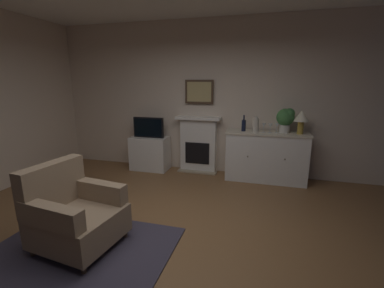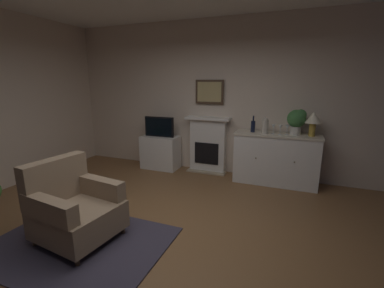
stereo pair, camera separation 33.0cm
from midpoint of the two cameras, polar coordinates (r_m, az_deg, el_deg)
The scene contains 16 objects.
ground_plane at distance 3.22m, azimuth -9.23°, elevation -21.17°, with size 6.39×5.27×0.10m, color brown.
wall_rear at distance 5.13m, azimuth 2.44°, elevation 9.86°, with size 6.39×0.06×2.89m, color beige.
area_rug at distance 3.30m, azimuth -25.97°, elevation -20.28°, with size 1.91×1.43×0.02m, color #383342.
fireplace_unit at distance 5.20m, azimuth -0.43°, elevation -0.10°, with size 0.87×0.30×1.10m.
framed_picture at distance 5.10m, azimuth -0.31°, elevation 11.23°, with size 0.55×0.04×0.45m.
sideboard_cabinet at distance 4.87m, azimuth 13.86°, elevation -2.69°, with size 1.43×0.49×0.89m.
table_lamp at distance 4.74m, azimuth 20.80°, elevation 5.35°, with size 0.26×0.26×0.40m.
wine_bottle at distance 4.79m, azimuth 9.21°, elevation 4.04°, with size 0.08×0.08×0.29m.
wine_glass_left at distance 4.72m, azimuth 13.39°, elevation 3.88°, with size 0.07×0.07×0.16m.
wine_glass_center at distance 4.71m, azimuth 14.72°, elevation 3.78°, with size 0.07×0.07×0.16m.
wine_glass_right at distance 4.73m, azimuth 16.06°, elevation 3.75°, with size 0.07×0.07×0.16m.
vase_decorative at distance 4.70m, azimuth 11.68°, elevation 4.16°, with size 0.11×0.11×0.28m.
tv_cabinet at distance 5.45m, azimuth -10.81°, elevation -2.00°, with size 0.75×0.42×0.67m.
tv_set at distance 5.32m, azimuth -11.17°, elevation 3.52°, with size 0.62×0.07×0.40m.
potted_plant_small at distance 4.77m, azimuth 17.83°, elevation 5.35°, with size 0.30×0.30×0.43m.
armchair at distance 3.25m, azimuth -27.01°, elevation -13.38°, with size 0.89×0.86×0.92m.
Camera 1 is at (1.00, -2.44, 1.77)m, focal length 24.62 mm.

